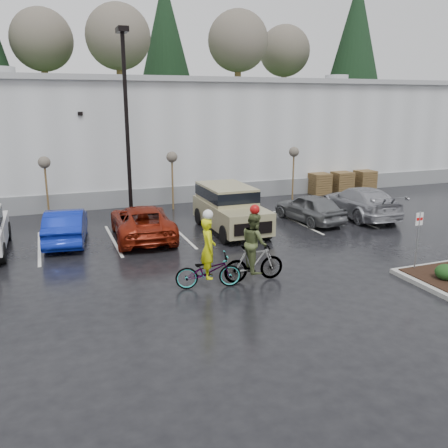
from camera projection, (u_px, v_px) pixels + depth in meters
name	position (u px, v px, depth m)	size (l,w,h in m)	color
ground	(324.00, 290.00, 15.15)	(120.00, 120.00, 0.00)	black
warehouse	(160.00, 132.00, 34.12)	(60.50, 15.50, 7.20)	silver
wooded_ridge	(114.00, 126.00, 55.09)	(80.00, 25.00, 6.00)	#20431C
lamppost	(126.00, 104.00, 23.19)	(0.50, 1.00, 9.22)	black
sapling_west	(45.00, 166.00, 23.47)	(0.60, 0.60, 3.20)	#503B20
sapling_mid	(172.00, 160.00, 25.70)	(0.60, 0.60, 3.20)	#503B20
sapling_east	(294.00, 155.00, 28.28)	(0.60, 0.60, 3.20)	#503B20
pallet_stack_a	(319.00, 184.00, 30.56)	(1.20, 1.20, 1.35)	#503B20
pallet_stack_b	(342.00, 182.00, 31.15)	(1.20, 1.20, 1.35)	#503B20
pallet_stack_c	(364.00, 180.00, 31.77)	(1.20, 1.20, 1.35)	#503B20
shrub_a	(446.00, 272.00, 15.51)	(0.70, 0.70, 0.52)	#123613
fire_lane_sign	(418.00, 234.00, 16.28)	(0.30, 0.05, 2.20)	gray
car_blue	(66.00, 226.00, 20.05)	(1.54, 4.42, 1.46)	#0D2096
car_red	(142.00, 222.00, 20.71)	(2.41, 5.23, 1.45)	maroon
suv_tan	(231.00, 209.00, 21.72)	(2.20, 5.10, 2.06)	#968E66
car_grey	(310.00, 208.00, 23.50)	(1.68, 4.18, 1.43)	slate
car_far_silver	(360.00, 202.00, 24.50)	(2.19, 5.39, 1.56)	#A1A2A9
cyclist_hivis	(208.00, 264.00, 15.14)	(2.23, 1.12, 2.58)	#3F3F44
cyclist_olive	(254.00, 254.00, 15.66)	(2.04, 0.98, 2.62)	#3F3F44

